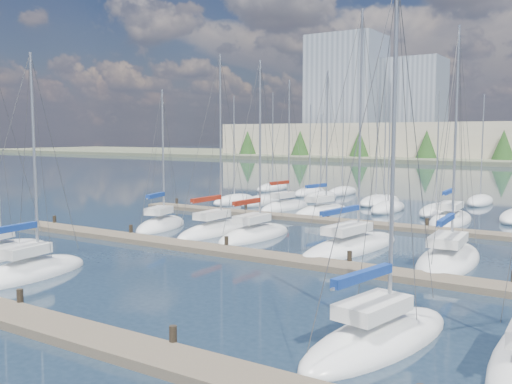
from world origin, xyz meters
The scene contains 16 objects.
ground centered at (0.00, 60.00, 0.00)m, with size 400.00×400.00×0.00m, color #213142.
dock_near centered at (0.00, 2.01, 0.15)m, with size 44.00×1.93×1.10m.
dock_mid centered at (0.00, 16.01, 0.15)m, with size 44.00×1.93×1.10m.
dock_far centered at (0.00, 30.01, 0.15)m, with size 44.00×1.93×1.10m.
sailboat_h centered at (-12.92, 20.90, 0.18)m, with size 3.99×6.73×11.00m.
sailboat_i centered at (-8.17, 21.34, 0.19)m, with size 2.29×8.05×13.26m.
sailboat_n centered at (-10.53, 35.27, 0.20)m, with size 2.82×7.09×12.72m.
sailboat_c centered at (-8.48, 6.51, 0.18)m, with size 3.19×7.03×11.67m.
sailboat_j centered at (-4.86, 21.37, 0.18)m, with size 2.78×7.48×12.63m.
sailboat_p centered at (4.51, 35.63, 0.19)m, with size 3.14×8.50×14.17m.
sailboat_o centered at (-6.20, 34.30, 0.19)m, with size 3.83×7.30×13.19m.
sailboat_e centered at (9.32, 7.09, 0.18)m, with size 4.04×8.29×12.73m.
sailboat_k centered at (2.25, 21.13, 0.18)m, with size 4.01×10.41×15.13m.
sailboat_l centered at (8.14, 20.73, 0.17)m, with size 3.51×9.18×13.53m.
distant_boats centered at (-4.34, 43.76, 0.29)m, with size 36.93×20.75×13.30m.
shoreline centered at (-13.29, 149.77, 7.44)m, with size 400.00×60.00×38.00m.
Camera 1 is at (15.88, -10.55, 6.98)m, focal length 40.00 mm.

